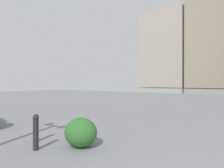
# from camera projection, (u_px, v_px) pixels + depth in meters

# --- Properties ---
(building_slab) EXTENTS (11.94, 14.11, 41.77)m
(building_slab) POSITION_uv_depth(u_px,v_px,m) (209.00, 27.00, 61.68)
(building_slab) COLOR gray
(building_slab) RESTS_ON ground
(building_annex) EXTENTS (15.95, 15.91, 27.34)m
(building_annex) POSITION_uv_depth(u_px,v_px,m) (167.00, 51.00, 71.75)
(building_annex) COLOR #9E9384
(building_annex) RESTS_ON ground
(bollard_near) EXTENTS (0.13, 0.13, 0.77)m
(bollard_near) POSITION_uv_depth(u_px,v_px,m) (36.00, 132.00, 4.10)
(bollard_near) COLOR #232328
(bollard_near) RESTS_ON ground
(bollard_mid) EXTENTS (0.13, 0.13, 0.69)m
(bollard_mid) POSITION_uv_depth(u_px,v_px,m) (36.00, 127.00, 4.70)
(bollard_mid) COLOR #232328
(bollard_mid) RESTS_ON ground
(shrub_wide) EXTENTS (0.78, 0.70, 0.66)m
(shrub_wide) POSITION_uv_depth(u_px,v_px,m) (81.00, 132.00, 4.31)
(shrub_wide) COLOR #2D6628
(shrub_wide) RESTS_ON ground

